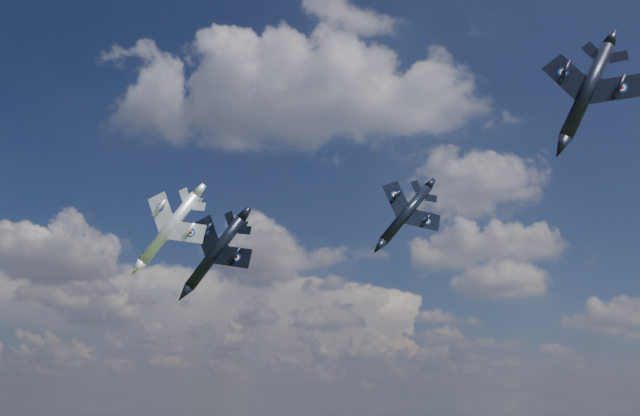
% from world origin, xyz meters
% --- Properties ---
extents(jet_lead_navy, '(14.50, 18.46, 10.13)m').
position_xyz_m(jet_lead_navy, '(-9.85, 16.02, 78.05)').
color(jet_lead_navy, black).
extents(jet_right_navy, '(11.92, 14.30, 6.52)m').
position_xyz_m(jet_right_navy, '(31.77, -16.88, 83.07)').
color(jet_right_navy, black).
extents(jet_high_navy, '(13.75, 17.35, 9.44)m').
position_xyz_m(jet_high_navy, '(16.99, 23.02, 84.82)').
color(jet_high_navy, black).
extents(jet_left_silver, '(12.98, 17.32, 9.81)m').
position_xyz_m(jet_left_silver, '(-15.81, 13.32, 81.02)').
color(jet_left_silver, '#B0B2BC').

